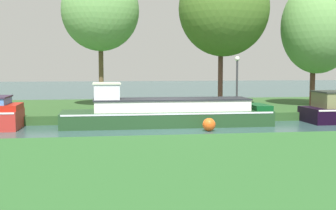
{
  "coord_description": "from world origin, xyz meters",
  "views": [
    {
      "loc": [
        -2.91,
        -17.98,
        2.59
      ],
      "look_at": [
        -0.09,
        1.2,
        0.9
      ],
      "focal_mm": 47.75,
      "sensor_mm": 36.0,
      "label": 1
    }
  ],
  "objects_px": {
    "willow_tree_left": "(100,11)",
    "lamp_post": "(237,76)",
    "willow_tree_right": "(318,27)",
    "channel_buoy": "(209,125)",
    "willow_tree_centre": "(224,9)",
    "mooring_post_near": "(215,106)",
    "forest_barge": "(166,112)"
  },
  "relations": [
    {
      "from": "willow_tree_right",
      "to": "mooring_post_near",
      "type": "relative_size",
      "value": 10.92
    },
    {
      "from": "mooring_post_near",
      "to": "channel_buoy",
      "type": "xyz_separation_m",
      "value": [
        -1.06,
        -3.27,
        -0.45
      ]
    },
    {
      "from": "willow_tree_centre",
      "to": "channel_buoy",
      "type": "distance_m",
      "value": 8.6
    },
    {
      "from": "forest_barge",
      "to": "willow_tree_centre",
      "type": "xyz_separation_m",
      "value": [
        3.75,
        4.37,
        5.08
      ]
    },
    {
      "from": "willow_tree_centre",
      "to": "mooring_post_near",
      "type": "xyz_separation_m",
      "value": [
        -1.23,
        -3.02,
        -4.95
      ]
    },
    {
      "from": "willow_tree_right",
      "to": "willow_tree_left",
      "type": "bearing_deg",
      "value": 174.49
    },
    {
      "from": "forest_barge",
      "to": "willow_tree_centre",
      "type": "height_order",
      "value": "willow_tree_centre"
    },
    {
      "from": "mooring_post_near",
      "to": "lamp_post",
      "type": "bearing_deg",
      "value": 39.23
    },
    {
      "from": "willow_tree_right",
      "to": "channel_buoy",
      "type": "height_order",
      "value": "willow_tree_right"
    },
    {
      "from": "willow_tree_left",
      "to": "willow_tree_right",
      "type": "relative_size",
      "value": 1.06
    },
    {
      "from": "forest_barge",
      "to": "lamp_post",
      "type": "xyz_separation_m",
      "value": [
        3.96,
        2.53,
        1.53
      ]
    },
    {
      "from": "willow_tree_left",
      "to": "channel_buoy",
      "type": "height_order",
      "value": "willow_tree_left"
    },
    {
      "from": "forest_barge",
      "to": "willow_tree_centre",
      "type": "distance_m",
      "value": 7.68
    },
    {
      "from": "forest_barge",
      "to": "willow_tree_right",
      "type": "relative_size",
      "value": 1.33
    },
    {
      "from": "willow_tree_centre",
      "to": "lamp_post",
      "type": "relative_size",
      "value": 2.91
    },
    {
      "from": "lamp_post",
      "to": "channel_buoy",
      "type": "relative_size",
      "value": 5.12
    },
    {
      "from": "lamp_post",
      "to": "channel_buoy",
      "type": "xyz_separation_m",
      "value": [
        -2.5,
        -4.44,
        -1.85
      ]
    },
    {
      "from": "forest_barge",
      "to": "willow_tree_left",
      "type": "bearing_deg",
      "value": 119.39
    },
    {
      "from": "willow_tree_left",
      "to": "lamp_post",
      "type": "relative_size",
      "value": 2.71
    },
    {
      "from": "willow_tree_centre",
      "to": "willow_tree_right",
      "type": "xyz_separation_m",
      "value": [
        5.14,
        -0.52,
        -0.96
      ]
    },
    {
      "from": "willow_tree_left",
      "to": "willow_tree_right",
      "type": "height_order",
      "value": "willow_tree_left"
    },
    {
      "from": "willow_tree_left",
      "to": "willow_tree_centre",
      "type": "xyz_separation_m",
      "value": [
        6.55,
        -0.61,
        0.14
      ]
    },
    {
      "from": "mooring_post_near",
      "to": "channel_buoy",
      "type": "relative_size",
      "value": 1.19
    },
    {
      "from": "forest_barge",
      "to": "channel_buoy",
      "type": "height_order",
      "value": "forest_barge"
    },
    {
      "from": "lamp_post",
      "to": "willow_tree_left",
      "type": "bearing_deg",
      "value": 160.05
    },
    {
      "from": "willow_tree_left",
      "to": "mooring_post_near",
      "type": "relative_size",
      "value": 11.63
    },
    {
      "from": "willow_tree_centre",
      "to": "willow_tree_right",
      "type": "height_order",
      "value": "willow_tree_centre"
    },
    {
      "from": "willow_tree_centre",
      "to": "willow_tree_right",
      "type": "relative_size",
      "value": 1.15
    },
    {
      "from": "willow_tree_left",
      "to": "lamp_post",
      "type": "height_order",
      "value": "willow_tree_left"
    },
    {
      "from": "forest_barge",
      "to": "channel_buoy",
      "type": "bearing_deg",
      "value": -52.79
    },
    {
      "from": "willow_tree_right",
      "to": "mooring_post_near",
      "type": "distance_m",
      "value": 7.92
    },
    {
      "from": "forest_barge",
      "to": "mooring_post_near",
      "type": "relative_size",
      "value": 14.5
    }
  ]
}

